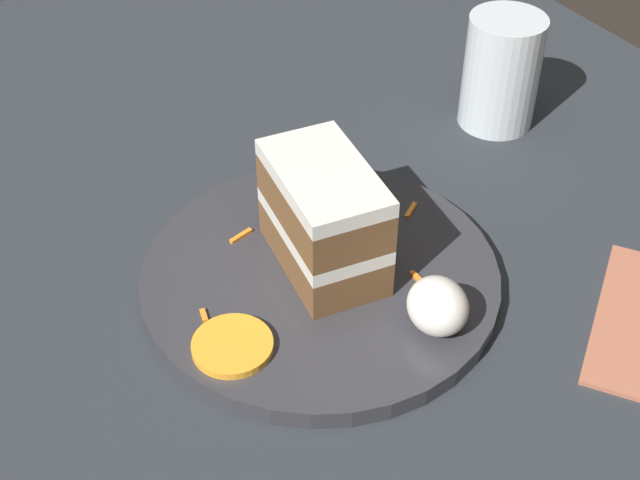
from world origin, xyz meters
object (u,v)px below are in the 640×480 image
orange_garnish (235,349)px  cream_dollop (438,306)px  drinking_glass (500,79)px  cake_slice (324,218)px  plate (320,278)px

orange_garnish → cream_dollop: bearing=68.3°
orange_garnish → drinking_glass: bearing=112.6°
cream_dollop → drinking_glass: bearing=132.1°
orange_garnish → cake_slice: bearing=115.1°
cake_slice → plate: bearing=51.3°
cake_slice → orange_garnish: bearing=33.0°
plate → orange_garnish: 0.11m
cake_slice → drinking_glass: drinking_glass is taller
plate → cake_slice: (-0.01, 0.01, 0.05)m
cake_slice → orange_garnish: size_ratio=2.06×
cake_slice → drinking_glass: size_ratio=1.09×
orange_garnish → plate: bearing=113.2°
plate → cake_slice: bearing=133.3°
cream_dollop → drinking_glass: drinking_glass is taller
cream_dollop → orange_garnish: size_ratio=0.81×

